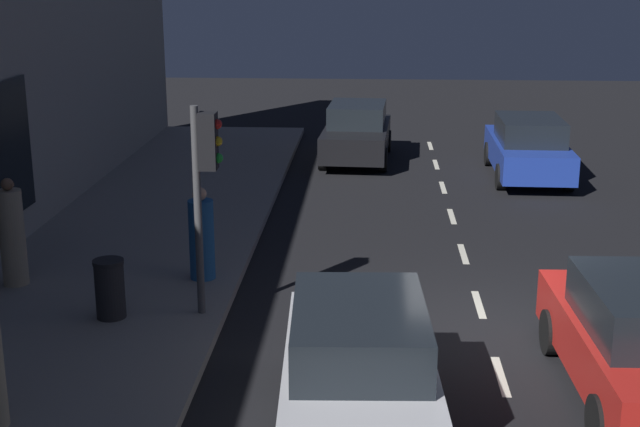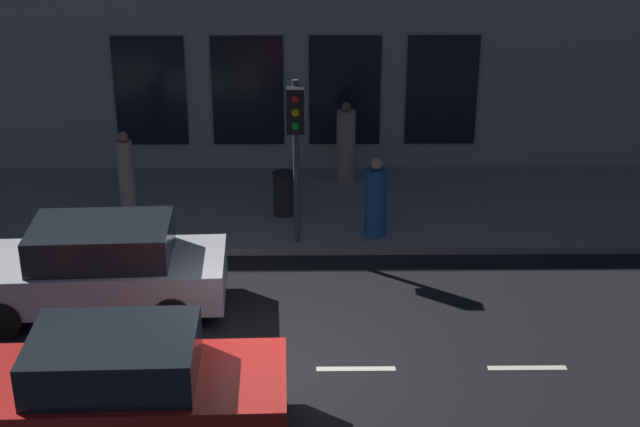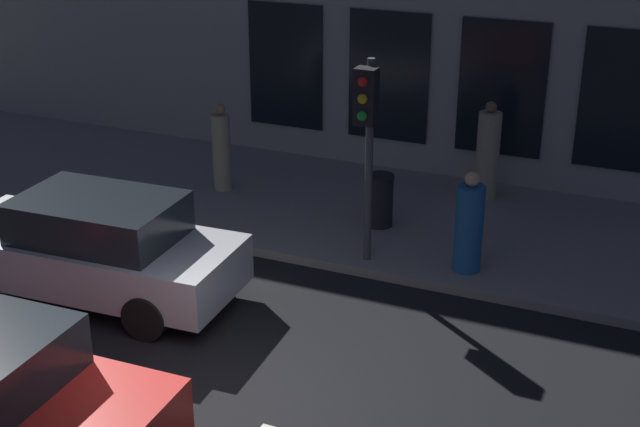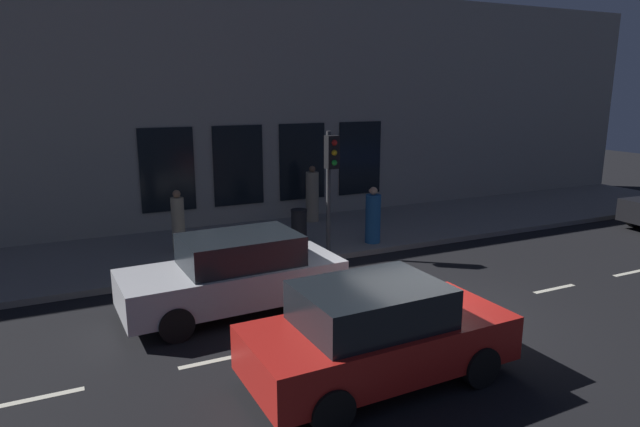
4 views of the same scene
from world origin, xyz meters
name	(u,v)px [view 3 (image 3 of 4)]	position (x,y,z in m)	size (l,w,h in m)	color
ground_plane	(230,418)	(0.00, 0.00, 0.00)	(60.00, 60.00, 0.00)	black
sidewalk	(402,219)	(6.25, 0.00, 0.07)	(4.50, 32.00, 0.15)	gray
traffic_light	(367,121)	(4.22, -0.05, 2.45)	(0.46, 0.32, 3.20)	#424244
parked_car_3	(94,247)	(1.88, 3.26, 0.79)	(1.98, 4.44, 1.58)	#B7B7BC
pedestrian_0	(488,154)	(7.69, -1.11, 0.99)	(0.52, 0.52, 1.82)	gray
pedestrian_1	(221,150)	(6.11, 3.53, 0.92)	(0.41, 0.41, 1.66)	gray
pedestrian_2	(469,226)	(4.62, -1.58, 0.87)	(0.60, 0.60, 1.59)	#1E5189
trash_bin	(380,200)	(5.68, 0.22, 0.61)	(0.47, 0.47, 0.91)	black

